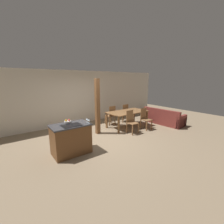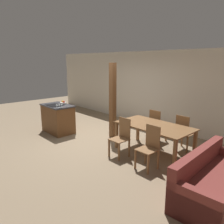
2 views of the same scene
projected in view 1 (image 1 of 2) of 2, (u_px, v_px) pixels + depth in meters
ground_plane at (103, 139)px, 5.84m from camera, size 16.00×16.00×0.00m
wall_back at (74, 98)px, 7.55m from camera, size 11.20×0.08×2.70m
kitchen_island at (71, 139)px, 4.59m from camera, size 1.14×0.71×0.95m
fruit_bowl at (68, 121)px, 4.66m from camera, size 0.21×0.21×0.11m
wine_glass_near at (89, 120)px, 4.54m from camera, size 0.07×0.07×0.14m
wine_glass_middle at (88, 120)px, 4.60m from camera, size 0.07×0.07×0.14m
wine_glass_far at (87, 119)px, 4.66m from camera, size 0.07×0.07×0.14m
dining_table at (127, 113)px, 7.18m from camera, size 1.94×1.02×0.76m
dining_chair_near_left at (131, 121)px, 6.39m from camera, size 0.40×0.40×0.97m
dining_chair_near_right at (145, 118)px, 6.90m from camera, size 0.40×0.40×0.97m
dining_chair_far_left at (111, 115)px, 7.53m from camera, size 0.40×0.40×0.97m
dining_chair_far_right at (124, 113)px, 8.04m from camera, size 0.40×0.40×0.97m
couch at (163, 118)px, 7.78m from camera, size 0.94×2.05×0.80m
timber_post at (97, 107)px, 6.18m from camera, size 0.16×0.16×2.30m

